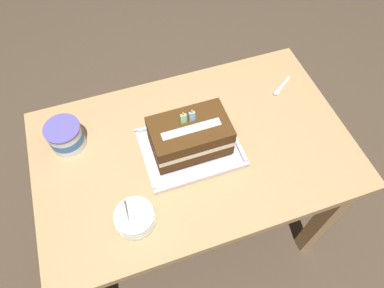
{
  "coord_description": "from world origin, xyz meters",
  "views": [
    {
      "loc": [
        -0.21,
        -0.61,
        1.76
      ],
      "look_at": [
        -0.01,
        -0.0,
        0.77
      ],
      "focal_mm": 32.78,
      "sensor_mm": 36.0,
      "label": 1
    }
  ],
  "objects_px": {
    "bowl_stack": "(135,218)",
    "serving_spoon_near_tray": "(278,90)",
    "foil_tray": "(190,149)",
    "ice_cream_tub": "(66,136)",
    "birthday_cake": "(190,136)"
  },
  "relations": [
    {
      "from": "bowl_stack",
      "to": "serving_spoon_near_tray",
      "type": "xyz_separation_m",
      "value": [
        0.65,
        0.34,
        -0.02
      ]
    },
    {
      "from": "bowl_stack",
      "to": "foil_tray",
      "type": "bearing_deg",
      "value": 38.57
    },
    {
      "from": "foil_tray",
      "to": "bowl_stack",
      "type": "bearing_deg",
      "value": -141.43
    },
    {
      "from": "ice_cream_tub",
      "to": "birthday_cake",
      "type": "bearing_deg",
      "value": -21.67
    },
    {
      "from": "birthday_cake",
      "to": "serving_spoon_near_tray",
      "type": "relative_size",
      "value": 2.36
    },
    {
      "from": "birthday_cake",
      "to": "bowl_stack",
      "type": "distance_m",
      "value": 0.31
    },
    {
      "from": "foil_tray",
      "to": "bowl_stack",
      "type": "relative_size",
      "value": 2.62
    },
    {
      "from": "bowl_stack",
      "to": "ice_cream_tub",
      "type": "relative_size",
      "value": 1.04
    },
    {
      "from": "birthday_cake",
      "to": "serving_spoon_near_tray",
      "type": "height_order",
      "value": "birthday_cake"
    },
    {
      "from": "foil_tray",
      "to": "ice_cream_tub",
      "type": "bearing_deg",
      "value": 158.32
    },
    {
      "from": "foil_tray",
      "to": "birthday_cake",
      "type": "relative_size",
      "value": 1.29
    },
    {
      "from": "foil_tray",
      "to": "serving_spoon_near_tray",
      "type": "relative_size",
      "value": 3.04
    },
    {
      "from": "foil_tray",
      "to": "bowl_stack",
      "type": "distance_m",
      "value": 0.31
    },
    {
      "from": "foil_tray",
      "to": "birthday_cake",
      "type": "bearing_deg",
      "value": 90.0
    },
    {
      "from": "birthday_cake",
      "to": "bowl_stack",
      "type": "xyz_separation_m",
      "value": [
        -0.24,
        -0.19,
        -0.06
      ]
    }
  ]
}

